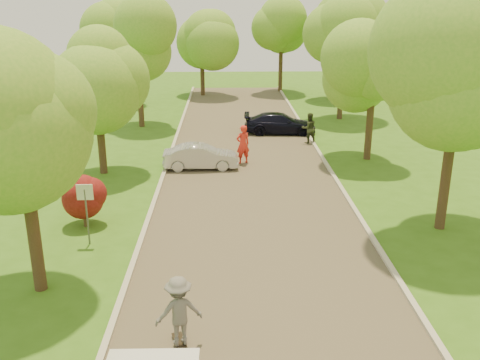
{
  "coord_description": "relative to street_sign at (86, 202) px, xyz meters",
  "views": [
    {
      "loc": [
        -1.1,
        -12.9,
        8.02
      ],
      "look_at": [
        -0.52,
        6.88,
        1.3
      ],
      "focal_mm": 40.0,
      "sensor_mm": 36.0,
      "label": 1
    }
  ],
  "objects": [
    {
      "name": "curb_left",
      "position": [
        1.75,
        4.0,
        -1.5
      ],
      "size": [
        0.18,
        60.0,
        0.12
      ],
      "primitive_type": "cube",
      "color": "#B2AD9E",
      "rests_on": "ground"
    },
    {
      "name": "tree_bg_a",
      "position": [
        -2.98,
        26.0,
        3.75
      ],
      "size": [
        5.12,
        5.0,
        7.72
      ],
      "color": "#382619",
      "rests_on": "ground"
    },
    {
      "name": "tree_r_midb",
      "position": [
        12.4,
        10.0,
        3.32
      ],
      "size": [
        4.51,
        4.4,
        7.01
      ],
      "color": "#382619",
      "rests_on": "ground"
    },
    {
      "name": "tree_bg_b",
      "position": [
        14.02,
        28.0,
        3.97
      ],
      "size": [
        5.12,
        5.0,
        7.95
      ],
      "color": "#382619",
      "rests_on": "ground"
    },
    {
      "name": "road",
      "position": [
        5.8,
        4.0,
        -1.56
      ],
      "size": [
        8.0,
        60.0,
        0.01
      ],
      "primitive_type": "cube",
      "color": "#4C4438",
      "rests_on": "ground"
    },
    {
      "name": "longboard",
      "position": [
        3.57,
        -5.87,
        -1.47
      ],
      "size": [
        0.5,
        0.94,
        0.11
      ],
      "rotation": [
        0.0,
        0.0,
        3.43
      ],
      "color": "black",
      "rests_on": "ground"
    },
    {
      "name": "street_sign",
      "position": [
        0.0,
        0.0,
        0.0
      ],
      "size": [
        0.55,
        0.06,
        2.17
      ],
      "color": "#59595E",
      "rests_on": "ground"
    },
    {
      "name": "tree_l_mida",
      "position": [
        -0.5,
        -3.0,
        3.61
      ],
      "size": [
        4.71,
        4.6,
        7.39
      ],
      "color": "#382619",
      "rests_on": "ground"
    },
    {
      "name": "tree_r_mida",
      "position": [
        12.82,
        1.0,
        3.97
      ],
      "size": [
        5.13,
        5.0,
        7.95
      ],
      "color": "#382619",
      "rests_on": "ground"
    },
    {
      "name": "person_olive",
      "position": [
        9.6,
        13.34,
        -0.67
      ],
      "size": [
        0.99,
        0.84,
        1.79
      ],
      "primitive_type": "imported",
      "rotation": [
        0.0,
        0.0,
        3.34
      ],
      "color": "#2F3821",
      "rests_on": "ground"
    },
    {
      "name": "red_shrub",
      "position": [
        -0.5,
        1.5,
        -0.47
      ],
      "size": [
        1.7,
        1.7,
        1.95
      ],
      "color": "#382619",
      "rests_on": "ground"
    },
    {
      "name": "dark_sedan",
      "position": [
        8.15,
        15.77,
        -0.92
      ],
      "size": [
        4.54,
        2.06,
        1.29
      ],
      "primitive_type": "imported",
      "rotation": [
        0.0,
        0.0,
        1.51
      ],
      "color": "black",
      "rests_on": "ground"
    },
    {
      "name": "tree_l_far",
      "position": [
        -0.59,
        18.0,
        3.9
      ],
      "size": [
        4.92,
        4.8,
        7.79
      ],
      "color": "#382619",
      "rests_on": "ground"
    },
    {
      "name": "tree_bg_d",
      "position": [
        10.02,
        32.0,
        3.75
      ],
      "size": [
        5.12,
        5.0,
        7.72
      ],
      "color": "#382619",
      "rests_on": "ground"
    },
    {
      "name": "curb_right",
      "position": [
        9.85,
        4.0,
        -1.5
      ],
      "size": [
        0.18,
        60.0,
        0.12
      ],
      "primitive_type": "cube",
      "color": "#B2AD9E",
      "rests_on": "ground"
    },
    {
      "name": "tree_l_midb",
      "position": [
        -1.01,
        8.0,
        3.02
      ],
      "size": [
        4.3,
        4.2,
        6.62
      ],
      "color": "#382619",
      "rests_on": "ground"
    },
    {
      "name": "tree_r_far",
      "position": [
        13.03,
        20.0,
        4.27
      ],
      "size": [
        5.33,
        5.2,
        8.34
      ],
      "color": "#382619",
      "rests_on": "ground"
    },
    {
      "name": "tree_bg_c",
      "position": [
        3.01,
        30.0,
        3.46
      ],
      "size": [
        4.92,
        4.8,
        7.33
      ],
      "color": "#382619",
      "rests_on": "ground"
    },
    {
      "name": "silver_sedan",
      "position": [
        3.5,
        8.56,
        -0.95
      ],
      "size": [
        3.74,
        1.4,
        1.22
      ],
      "primitive_type": "imported",
      "rotation": [
        0.0,
        0.0,
        1.6
      ],
      "color": "#B2B2B7",
      "rests_on": "ground"
    },
    {
      "name": "person_striped",
      "position": [
        5.62,
        9.39,
        -0.56
      ],
      "size": [
        0.86,
        0.74,
        2.0
      ],
      "primitive_type": "imported",
      "rotation": [
        0.0,
        0.0,
        3.57
      ],
      "color": "red",
      "rests_on": "ground"
    },
    {
      "name": "ground",
      "position": [
        5.8,
        -4.0,
        -1.56
      ],
      "size": [
        100.0,
        100.0,
        0.0
      ],
      "primitive_type": "plane",
      "color": "#376618",
      "rests_on": "ground"
    },
    {
      "name": "skateboarder",
      "position": [
        3.57,
        -5.87,
        -0.56
      ],
      "size": [
        1.28,
        0.96,
        1.77
      ],
      "primitive_type": "imported",
      "rotation": [
        0.0,
        0.0,
        3.43
      ],
      "color": "slate",
      "rests_on": "longboard"
    }
  ]
}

